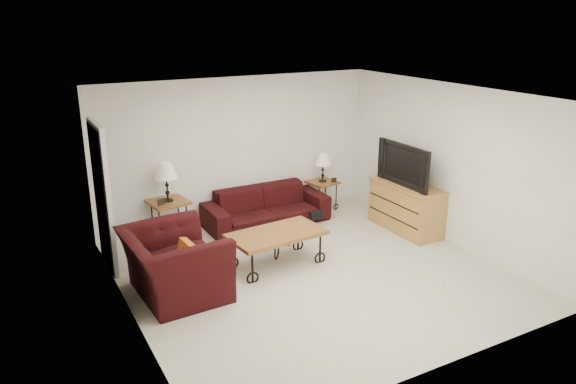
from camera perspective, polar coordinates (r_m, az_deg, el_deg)
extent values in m
plane|color=beige|center=(7.83, 2.48, -8.38)|extent=(5.00, 5.00, 0.00)
cube|color=silver|center=(9.51, -5.22, 4.40)|extent=(5.00, 0.02, 2.50)
cube|color=silver|center=(5.53, 16.23, -6.61)|extent=(5.00, 0.02, 2.50)
cube|color=silver|center=(6.50, -16.64, -2.88)|extent=(0.02, 5.00, 2.50)
cube|color=silver|center=(8.87, 16.58, 2.71)|extent=(0.02, 5.00, 2.50)
plane|color=white|center=(7.08, 2.76, 10.04)|extent=(5.00, 5.00, 0.00)
cube|color=black|center=(8.11, -18.86, -0.64)|extent=(0.08, 0.94, 2.04)
imported|color=black|center=(9.47, -2.28, -1.50)|extent=(2.15, 0.84, 0.63)
cube|color=#965D26|center=(9.07, -12.25, -2.80)|extent=(0.65, 0.65, 0.64)
cube|color=#965D26|center=(10.22, 3.60, -0.31)|extent=(0.56, 0.56, 0.53)
cube|color=black|center=(8.77, -13.06, -1.01)|extent=(0.13, 0.05, 0.11)
cube|color=black|center=(10.09, 4.81, 1.26)|extent=(0.11, 0.02, 0.09)
cube|color=#965D26|center=(7.94, -1.18, -5.93)|extent=(1.43, 0.86, 0.51)
imported|color=black|center=(7.23, -11.78, -7.33)|extent=(1.23, 1.39, 0.86)
cube|color=#CB5A1A|center=(7.19, -10.56, -6.63)|extent=(0.12, 0.40, 0.39)
cube|color=#B68743|center=(9.38, 12.22, -1.54)|extent=(0.56, 1.34, 0.81)
imported|color=black|center=(9.15, 12.44, 2.86)|extent=(0.16, 1.20, 0.69)
ellipsoid|color=black|center=(9.52, 2.65, -1.97)|extent=(0.43, 0.39, 0.46)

